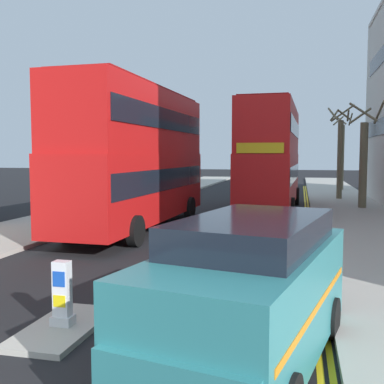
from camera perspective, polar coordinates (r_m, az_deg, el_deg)
name	(u,v)px	position (r m, az deg, el deg)	size (l,w,h in m)	color
sidewalk_right	(365,228)	(19.96, 20.54, -4.14)	(4.00, 80.00, 0.14)	#ADA89E
sidewalk_left	(71,218)	(22.37, -14.71, -3.08)	(4.00, 80.00, 0.14)	#ADA89E
kerb_line_outer	(313,236)	(17.84, 14.62, -5.23)	(0.10, 56.00, 0.01)	yellow
kerb_line_inner	(308,236)	(17.83, 14.10, -5.22)	(0.10, 56.00, 0.01)	yellow
traffic_island	(63,328)	(8.56, -15.60, -15.78)	(1.10, 2.20, 0.10)	#ADA89E
keep_left_bollard	(62,296)	(8.39, -15.69, -12.21)	(0.36, 0.28, 1.11)	silver
double_decker_bus_away	(137,154)	(18.66, -6.74, 4.65)	(3.05, 10.88, 5.64)	red
double_decker_bus_oncoming	(271,154)	(25.18, 9.73, 4.60)	(3.01, 10.87, 5.64)	red
taxi_minivan	(248,293)	(6.71, 6.93, -12.24)	(2.86, 5.10, 2.12)	teal
street_tree_near	(342,154)	(40.09, 17.97, 4.44)	(1.63, 1.69, 6.21)	#6B6047
street_tree_mid	(340,154)	(31.74, 17.76, 4.48)	(1.77, 1.78, 6.17)	#6B6047
street_tree_far	(364,161)	(26.68, 20.38, 3.58)	(1.80, 1.79, 5.67)	#6B6047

